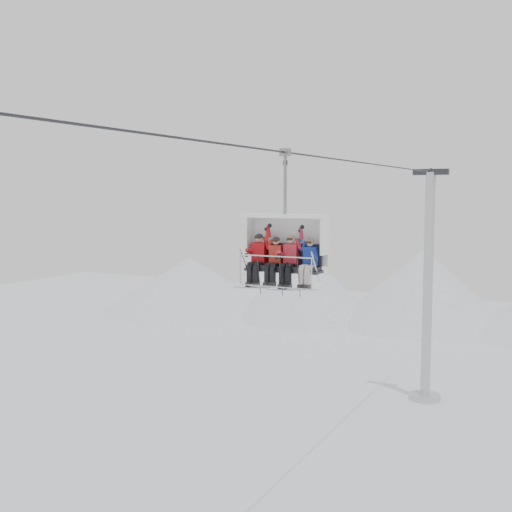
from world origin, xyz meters
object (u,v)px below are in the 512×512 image
at_px(skier_center_left, 275,259).
at_px(skier_far_right, 309,261).
at_px(chairlift_carrier, 287,242).
at_px(skier_far_left, 258,257).
at_px(skier_center_right, 290,259).
at_px(lift_tower_right, 427,302).

bearing_deg(skier_center_left, skier_far_right, -0.10).
xyz_separation_m(chairlift_carrier, skier_center_left, (-0.24, -0.31, -0.51)).
height_order(skier_far_left, skier_center_right, skier_far_left).
relative_size(chairlift_carrier, skier_far_right, 2.36).
bearing_deg(skier_center_right, skier_far_left, 179.91).
distance_m(skier_far_left, skier_far_right, 1.64).
bearing_deg(skier_far_left, skier_far_right, -0.46).
distance_m(chairlift_carrier, skier_center_left, 0.65).
bearing_deg(skier_far_right, skier_center_left, 179.90).
bearing_deg(chairlift_carrier, skier_center_left, -127.73).
xyz_separation_m(skier_center_left, skier_far_right, (1.08, -0.00, -0.01)).
xyz_separation_m(skier_far_left, skier_far_right, (1.64, -0.01, -0.05)).
height_order(chairlift_carrier, skier_far_left, chairlift_carrier).
relative_size(skier_far_left, skier_center_right, 1.00).
height_order(chairlift_carrier, skier_center_right, chairlift_carrier).
bearing_deg(chairlift_carrier, skier_far_right, -20.73).
relative_size(lift_tower_right, skier_center_right, 7.99).
xyz_separation_m(chairlift_carrier, skier_center_right, (0.24, -0.31, -0.48)).
bearing_deg(skier_center_right, chairlift_carrier, 128.48).
bearing_deg(chairlift_carrier, lift_tower_right, 90.00).
xyz_separation_m(lift_tower_right, skier_far_left, (-0.80, -20.30, 4.44)).
bearing_deg(lift_tower_right, skier_far_right, -87.64).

